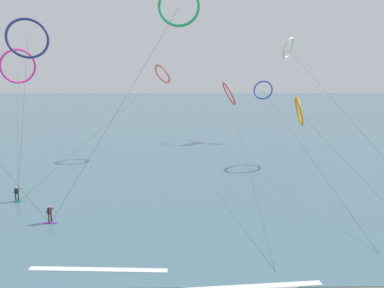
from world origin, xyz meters
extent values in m
cube|color=slate|center=(0.00, 106.57, 0.04)|extent=(400.00, 200.00, 0.08)
ellipsoid|color=purple|center=(-13.02, 16.38, 0.11)|extent=(1.40, 0.40, 0.06)
cylinder|color=black|center=(-13.07, 16.25, 0.54)|extent=(0.12, 0.12, 0.80)
cylinder|color=black|center=(-12.96, 16.51, 0.54)|extent=(0.12, 0.12, 0.80)
cube|color=black|center=(-13.02, 16.38, 1.25)|extent=(0.31, 0.37, 0.62)
sphere|color=tan|center=(-13.02, 16.38, 1.67)|extent=(0.22, 0.22, 0.22)
cylinder|color=black|center=(-13.11, 16.30, 1.30)|extent=(0.50, 0.29, 0.39)
cylinder|color=black|center=(-12.93, 16.70, 1.30)|extent=(0.50, 0.29, 0.39)
ellipsoid|color=teal|center=(-18.58, 21.73, 0.11)|extent=(1.40, 0.40, 0.06)
cylinder|color=#1E2823|center=(-18.44, 21.75, 0.54)|extent=(0.12, 0.12, 0.80)
cylinder|color=#1E2823|center=(-18.72, 21.72, 0.54)|extent=(0.12, 0.12, 0.80)
cube|color=#1E2823|center=(-18.58, 21.73, 1.25)|extent=(0.34, 0.24, 0.62)
sphere|color=tan|center=(-18.58, 21.73, 1.67)|extent=(0.22, 0.22, 0.22)
cylinder|color=#1E2823|center=(-18.36, 21.88, 1.30)|extent=(0.15, 0.51, 0.39)
cylinder|color=#1E2823|center=(-18.80, 21.83, 1.30)|extent=(0.15, 0.51, 0.39)
torus|color=#199351|center=(-1.22, 21.00, 19.66)|extent=(3.98, 1.01, 3.95)
cylinder|color=#3F3F3F|center=(-7.12, 18.69, 9.76)|extent=(11.83, 4.65, 19.53)
torus|color=#EA7260|center=(-4.41, 42.31, 13.23)|extent=(3.72, 4.03, 3.09)
cylinder|color=#3F3F3F|center=(-11.49, 32.02, 6.53)|extent=(14.19, 20.60, 13.08)
torus|color=#CC288E|center=(-23.86, 36.06, 14.33)|extent=(4.41, 4.16, 4.80)
cylinder|color=#3F3F3F|center=(-21.22, 28.90, 7.09)|extent=(5.31, 14.35, 14.20)
torus|color=silver|center=(19.20, 56.81, 18.04)|extent=(3.88, 4.51, 4.21)
cylinder|color=#3F3F3F|center=(19.62, 32.11, 8.91)|extent=(0.86, 49.41, 17.85)
torus|color=red|center=(7.56, 54.91, 9.32)|extent=(3.05, 5.18, 4.47)
cylinder|color=#3F3F3F|center=(6.59, 31.42, 4.60)|extent=(1.97, 46.98, 9.22)
torus|color=orange|center=(15.62, 36.54, 8.03)|extent=(2.10, 4.52, 4.30)
cylinder|color=#3F3F3F|center=(17.41, 25.63, 3.93)|extent=(3.60, 21.84, 7.88)
torus|color=#2647B7|center=(14.10, 54.52, 10.06)|extent=(4.02, 2.80, 3.64)
cylinder|color=#3F3F3F|center=(14.11, 32.37, 4.96)|extent=(0.06, 44.30, 9.94)
torus|color=navy|center=(-18.65, 28.00, 17.35)|extent=(4.68, 3.04, 4.62)
cylinder|color=#3F3F3F|center=(-18.62, 24.87, 8.60)|extent=(0.10, 6.30, 17.21)
cube|color=white|center=(3.77, 6.59, 0.06)|extent=(9.15, 1.24, 0.12)
cube|color=white|center=(-6.72, 8.67, 0.06)|extent=(9.76, 0.89, 0.12)
camera|label=1|loc=(-0.36, -13.46, 13.75)|focal=32.64mm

